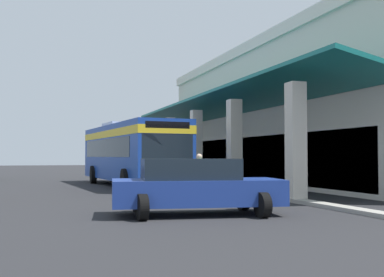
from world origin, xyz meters
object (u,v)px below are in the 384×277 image
object	(u,v)px
parked_sedan_blue	(195,186)
potted_palm	(175,169)
transit_bus	(130,150)
pedestrian	(199,173)

from	to	relation	value
parked_sedan_blue	potted_palm	bearing A→B (deg)	165.21
parked_sedan_blue	transit_bus	bearing A→B (deg)	176.84
transit_bus	parked_sedan_blue	distance (m)	12.67
transit_bus	pedestrian	xyz separation A→B (m)	(7.98, 1.01, -0.94)
parked_sedan_blue	potted_palm	xyz separation A→B (m)	(-20.99, 5.54, -0.16)
parked_sedan_blue	potted_palm	size ratio (longest dim) A/B	1.91
pedestrian	potted_palm	bearing A→B (deg)	166.82
potted_palm	parked_sedan_blue	bearing A→B (deg)	-14.79
transit_bus	potted_palm	distance (m)	9.77
transit_bus	pedestrian	size ratio (longest dim) A/B	6.99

